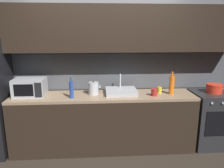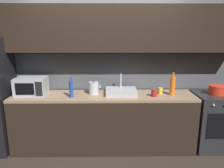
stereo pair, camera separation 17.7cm
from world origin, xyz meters
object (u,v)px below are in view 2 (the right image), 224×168
at_px(kettle, 94,88).
at_px(oven_range, 212,121).
at_px(mug_yellow, 160,91).
at_px(mug_red, 154,93).
at_px(wine_bottle_blue, 71,89).
at_px(microwave, 31,86).
at_px(cooking_pot, 217,90).
at_px(wine_bottle_orange, 173,86).

bearing_deg(kettle, oven_range, -1.34).
distance_m(mug_yellow, mug_red, 0.18).
bearing_deg(wine_bottle_blue, kettle, 29.62).
xyz_separation_m(kettle, mug_red, (0.92, -0.15, -0.04)).
xyz_separation_m(microwave, mug_yellow, (2.01, 0.01, -0.08)).
relative_size(kettle, mug_yellow, 2.12).
distance_m(wine_bottle_blue, mug_yellow, 1.38).
relative_size(mug_red, cooking_pot, 0.43).
height_order(oven_range, mug_red, mug_red).
xyz_separation_m(wine_bottle_orange, wine_bottle_blue, (-1.54, -0.11, -0.02)).
relative_size(kettle, wine_bottle_blue, 0.68).
bearing_deg(kettle, mug_yellow, -0.84).
distance_m(wine_bottle_orange, mug_yellow, 0.21).
height_order(wine_bottle_orange, wine_bottle_blue, wine_bottle_orange).
bearing_deg(mug_red, oven_range, 6.26).
height_order(kettle, wine_bottle_orange, wine_bottle_orange).
distance_m(oven_range, wine_bottle_orange, 0.92).
distance_m(microwave, cooking_pot, 2.89).
distance_m(kettle, wine_bottle_orange, 1.22).
height_order(oven_range, cooking_pot, cooking_pot).
height_order(wine_bottle_orange, mug_yellow, wine_bottle_orange).
distance_m(kettle, wine_bottle_blue, 0.37).
relative_size(oven_range, mug_red, 8.21).
xyz_separation_m(oven_range, wine_bottle_orange, (-0.69, -0.03, 0.60)).
relative_size(microwave, wine_bottle_blue, 1.45).
distance_m(microwave, wine_bottle_orange, 2.18).
bearing_deg(wine_bottle_orange, wine_bottle_blue, -175.98).
bearing_deg(mug_yellow, wine_bottle_blue, -173.05).
bearing_deg(cooking_pot, mug_red, -173.78).
distance_m(wine_bottle_blue, cooking_pot, 2.26).
distance_m(oven_range, mug_red, 1.11).
xyz_separation_m(wine_bottle_orange, mug_yellow, (-0.17, 0.06, -0.10)).
distance_m(oven_range, wine_bottle_blue, 2.31).
xyz_separation_m(microwave, kettle, (0.96, 0.03, -0.04)).
xyz_separation_m(wine_bottle_blue, mug_yellow, (1.37, 0.17, -0.08)).
distance_m(mug_red, cooking_pot, 1.01).
height_order(mug_yellow, cooking_pot, cooking_pot).
distance_m(oven_range, mug_yellow, 1.00).
xyz_separation_m(oven_range, microwave, (-2.87, 0.02, 0.58)).
height_order(kettle, wine_bottle_blue, wine_bottle_blue).
relative_size(oven_range, mug_yellow, 8.86).
xyz_separation_m(kettle, wine_bottle_orange, (1.22, -0.07, 0.05)).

